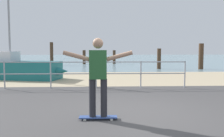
# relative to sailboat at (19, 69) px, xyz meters

# --- Properties ---
(ground_plane) EXTENTS (24.00, 10.00, 0.04)m
(ground_plane) POSITION_rel_sailboat_xyz_m (4.86, -7.68, -0.52)
(ground_plane) COLOR #474444
(ground_plane) RESTS_ON ground
(beach_strip) EXTENTS (24.00, 6.00, 0.04)m
(beach_strip) POSITION_rel_sailboat_xyz_m (4.86, 0.32, -0.52)
(beach_strip) COLOR tan
(beach_strip) RESTS_ON ground
(sea_surface) EXTENTS (72.00, 50.00, 0.04)m
(sea_surface) POSITION_rel_sailboat_xyz_m (4.86, 28.32, -0.52)
(sea_surface) COLOR #75939E
(sea_surface) RESTS_ON ground
(railing_fence) EXTENTS (8.59, 0.05, 1.05)m
(railing_fence) POSITION_rel_sailboat_xyz_m (3.06, -3.08, 0.18)
(railing_fence) COLOR #9EA0A5
(railing_fence) RESTS_ON ground
(sailboat) EXTENTS (5.07, 2.36, 4.76)m
(sailboat) POSITION_rel_sailboat_xyz_m (0.00, 0.00, 0.00)
(sailboat) COLOR #19666B
(sailboat) RESTS_ON ground
(skateboard) EXTENTS (0.80, 0.21, 0.08)m
(skateboard) POSITION_rel_sailboat_xyz_m (4.05, -7.19, -0.45)
(skateboard) COLOR #334C8C
(skateboard) RESTS_ON ground
(skateboarder) EXTENTS (1.45, 0.22, 1.65)m
(skateboarder) POSITION_rel_sailboat_xyz_m (4.05, -7.19, 0.50)
(skateboarder) COLOR #26262B
(skateboarder) RESTS_ON skateboard
(groyne_post_0) EXTENTS (0.31, 0.31, 2.18)m
(groyne_post_0) POSITION_rel_sailboat_xyz_m (-0.65, 11.20, 0.57)
(groyne_post_0) COLOR #422D1E
(groyne_post_0) RESTS_ON ground
(groyne_post_1) EXTENTS (0.30, 0.30, 1.42)m
(groyne_post_1) POSITION_rel_sailboat_xyz_m (2.40, 12.04, 0.19)
(groyne_post_1) COLOR #422D1E
(groyne_post_1) RESTS_ON ground
(groyne_post_2) EXTENTS (0.30, 0.30, 1.40)m
(groyne_post_2) POSITION_rel_sailboat_xyz_m (5.44, 12.61, 0.18)
(groyne_post_2) COLOR #422D1E
(groyne_post_2) RESTS_ON ground
(groyne_post_3) EXTENTS (0.29, 0.29, 1.56)m
(groyne_post_3) POSITION_rel_sailboat_xyz_m (8.48, 5.88, 0.26)
(groyne_post_3) COLOR #422D1E
(groyne_post_3) RESTS_ON ground
(groyne_post_4) EXTENTS (0.36, 0.36, 1.93)m
(groyne_post_4) POSITION_rel_sailboat_xyz_m (11.52, 5.43, 0.45)
(groyne_post_4) COLOR #422D1E
(groyne_post_4) RESTS_ON ground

